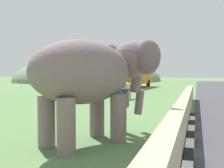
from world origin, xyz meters
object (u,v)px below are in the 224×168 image
object	(u,v)px
elephant	(94,74)
person_handler	(122,103)
cow_near	(102,85)
bus_orange	(135,72)
cow_mid	(126,87)
bus_teal	(86,71)

from	to	relation	value
elephant	person_handler	bearing A→B (deg)	-15.59
elephant	cow_near	xyz separation A→B (m)	(14.53, 5.16, -1.02)
elephant	bus_orange	distance (m)	27.71
cow_near	bus_orange	bearing A→B (deg)	0.24
elephant	cow_mid	bearing A→B (deg)	10.81
elephant	cow_near	distance (m)	15.45
cow_near	bus_teal	bearing A→B (deg)	46.90
elephant	person_handler	world-z (taller)	elephant
bus_teal	bus_orange	xyz separation A→B (m)	(10.34, -2.45, -0.00)
elephant	bus_orange	bearing A→B (deg)	10.85
cow_near	cow_mid	size ratio (longest dim) A/B	0.96
elephant	bus_teal	world-z (taller)	bus_teal
elephant	bus_orange	size ratio (longest dim) A/B	0.47
person_handler	bus_teal	size ratio (longest dim) A/B	0.18
cow_mid	cow_near	bearing A→B (deg)	45.81
person_handler	bus_orange	distance (m)	26.40
bus_orange	cow_mid	xyz separation A→B (m)	(-15.53, -2.98, -1.21)
elephant	person_handler	xyz separation A→B (m)	(1.44, -0.40, -0.96)
person_handler	bus_teal	distance (m)	17.44
bus_teal	cow_mid	world-z (taller)	bus_teal
elephant	bus_teal	distance (m)	18.53
person_handler	bus_orange	bearing A→B (deg)	12.30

